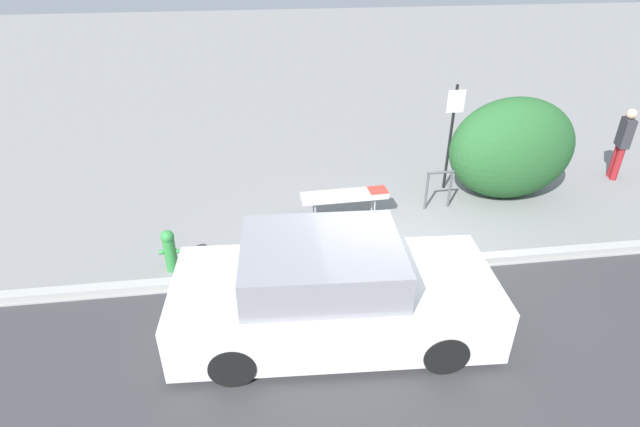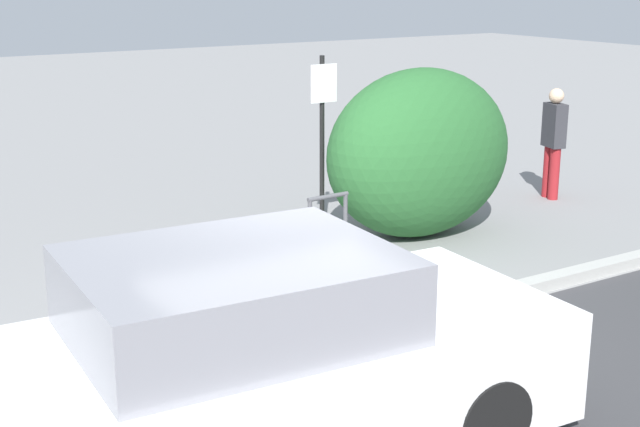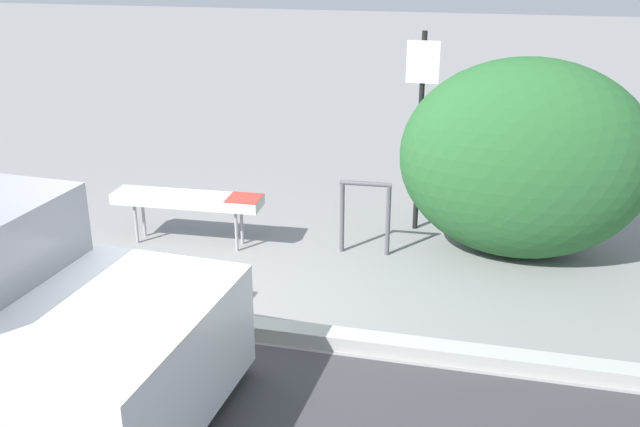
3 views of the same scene
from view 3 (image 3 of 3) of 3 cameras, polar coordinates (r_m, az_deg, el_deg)
The scene contains 6 objects.
ground_plane at distance 6.59m, azimuth -11.83°, elevation -8.66°, with size 60.00×60.00×0.00m, color gray.
curb at distance 6.56m, azimuth -11.88°, elevation -8.17°, with size 60.00×0.20×0.13m.
bench at distance 8.02m, azimuth -10.52°, elevation 1.06°, with size 1.70×0.44×0.59m.
bike_rack at distance 7.67m, azimuth 3.63°, elevation 0.28°, with size 0.55×0.08×0.83m.
sign_post at distance 8.15m, azimuth 8.05°, elevation 7.86°, with size 0.36×0.08×2.30m.
shrub_hedge at distance 7.74m, azimuth 16.01°, elevation 4.12°, with size 2.61×1.58×2.13m.
Camera 3 is at (2.61, -5.12, 3.22)m, focal length 40.00 mm.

